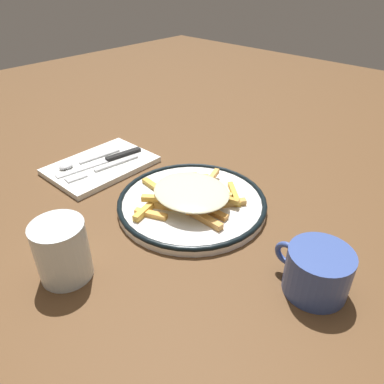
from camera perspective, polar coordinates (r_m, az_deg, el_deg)
ground_plane at (r=0.72m, az=0.00°, el=-2.31°), size 2.60×2.60×0.00m
plate at (r=0.71m, az=0.00°, el=-1.64°), size 0.29×0.29×0.02m
fries_heap at (r=0.69m, az=-0.07°, el=-0.29°), size 0.22×0.23×0.04m
napkin at (r=0.87m, az=-14.04°, el=4.06°), size 0.16×0.23×0.01m
fork at (r=0.84m, az=-13.75°, el=3.69°), size 0.04×0.18×0.01m
knife at (r=0.88m, az=-13.02°, el=4.98°), size 0.05×0.21×0.01m
spoon at (r=0.88m, az=-17.16°, el=4.47°), size 0.03×0.15×0.01m
water_glass at (r=0.58m, az=-19.67°, el=-8.66°), size 0.08×0.08×0.10m
coffee_mug at (r=0.56m, az=18.97°, el=-11.67°), size 0.12×0.09×0.07m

